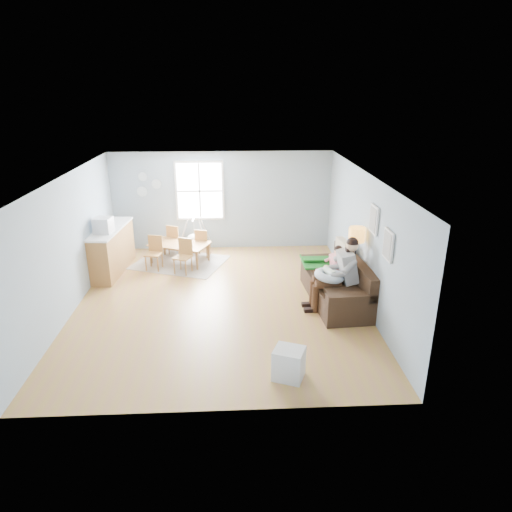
{
  "coord_description": "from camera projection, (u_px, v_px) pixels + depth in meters",
  "views": [
    {
      "loc": [
        0.3,
        -8.82,
        4.34
      ],
      "look_at": [
        0.76,
        0.07,
        1.0
      ],
      "focal_mm": 32.0,
      "sensor_mm": 36.0,
      "label": 1
    }
  ],
  "objects": [
    {
      "name": "sofa",
      "position": [
        339.0,
        286.0,
        9.69
      ],
      "size": [
        1.18,
        2.41,
        0.95
      ],
      "color": "black",
      "rests_on": "room"
    },
    {
      "name": "wall_plates",
      "position": [
        147.0,
        185.0,
        12.26
      ],
      "size": [
        0.67,
        0.02,
        0.66
      ],
      "color": "#A8BECA",
      "rests_on": "room"
    },
    {
      "name": "window",
      "position": [
        200.0,
        191.0,
        12.38
      ],
      "size": [
        1.32,
        0.08,
        1.62
      ],
      "color": "silver",
      "rests_on": "room"
    },
    {
      "name": "toddler",
      "position": [
        333.0,
        262.0,
        9.73
      ],
      "size": [
        0.61,
        0.37,
        0.91
      ],
      "color": "white",
      "rests_on": "sofa"
    },
    {
      "name": "baby_swing",
      "position": [
        194.0,
        238.0,
        12.46
      ],
      "size": [
        0.97,
        0.99,
        0.97
      ],
      "color": "silver",
      "rests_on": "room"
    },
    {
      "name": "room",
      "position": [
        218.0,
        190.0,
        8.9
      ],
      "size": [
        8.4,
        9.4,
        3.9
      ],
      "color": "#A37C39"
    },
    {
      "name": "chair_ne",
      "position": [
        202.0,
        242.0,
        12.12
      ],
      "size": [
        0.43,
        0.43,
        0.79
      ],
      "color": "#A56C39",
      "rests_on": "rug"
    },
    {
      "name": "counter",
      "position": [
        111.0,
        250.0,
        11.16
      ],
      "size": [
        0.76,
        2.05,
        1.12
      ],
      "color": "brown",
      "rests_on": "room"
    },
    {
      "name": "floor_lamp",
      "position": [
        356.0,
        241.0,
        9.29
      ],
      "size": [
        0.33,
        0.33,
        1.65
      ],
      "color": "black",
      "rests_on": "room"
    },
    {
      "name": "rug",
      "position": [
        180.0,
        262.0,
        11.89
      ],
      "size": [
        2.65,
        2.33,
        0.01
      ],
      "primitive_type": "cube",
      "rotation": [
        0.0,
        0.0,
        -0.35
      ],
      "color": "#9C968E",
      "rests_on": "room"
    },
    {
      "name": "infant",
      "position": [
        329.0,
        271.0,
        9.21
      ],
      "size": [
        0.24,
        0.41,
        0.15
      ],
      "color": "silver",
      "rests_on": "nursing_pillow"
    },
    {
      "name": "nursing_pillow",
      "position": [
        329.0,
        276.0,
        9.2
      ],
      "size": [
        0.74,
        0.73,
        0.25
      ],
      "primitive_type": "torus",
      "rotation": [
        0.0,
        0.14,
        0.21
      ],
      "color": "silver",
      "rests_on": "father"
    },
    {
      "name": "beige_pillow",
      "position": [
        343.0,
        252.0,
        10.1
      ],
      "size": [
        0.24,
        0.59,
        0.57
      ],
      "primitive_type": "cube",
      "rotation": [
        0.0,
        0.0,
        0.14
      ],
      "color": "tan",
      "rests_on": "sofa"
    },
    {
      "name": "dining_table",
      "position": [
        180.0,
        253.0,
        11.81
      ],
      "size": [
        1.67,
        1.32,
        0.52
      ],
      "primitive_type": "imported",
      "rotation": [
        0.0,
        0.0,
        -0.4
      ],
      "color": "brown",
      "rests_on": "rug"
    },
    {
      "name": "chair_sw",
      "position": [
        154.0,
        251.0,
        11.36
      ],
      "size": [
        0.46,
        0.46,
        0.85
      ],
      "color": "#A56C39",
      "rests_on": "rug"
    },
    {
      "name": "chair_nw",
      "position": [
        175.0,
        238.0,
        12.33
      ],
      "size": [
        0.49,
        0.49,
        0.83
      ],
      "color": "#A56C39",
      "rests_on": "rug"
    },
    {
      "name": "storage_cube",
      "position": [
        288.0,
        363.0,
        7.14
      ],
      "size": [
        0.58,
        0.55,
        0.51
      ],
      "color": "silver",
      "rests_on": "room"
    },
    {
      "name": "monitor",
      "position": [
        103.0,
        225.0,
        10.54
      ],
      "size": [
        0.43,
        0.42,
        0.36
      ],
      "color": "silver",
      "rests_on": "counter"
    },
    {
      "name": "green_throw",
      "position": [
        326.0,
        261.0,
        10.31
      ],
      "size": [
        1.07,
        0.87,
        0.04
      ],
      "primitive_type": "cube",
      "rotation": [
        0.0,
        0.0,
        -0.0
      ],
      "color": "#135718",
      "rests_on": "sofa"
    },
    {
      "name": "pictures",
      "position": [
        381.0,
        232.0,
        8.27
      ],
      "size": [
        0.05,
        1.34,
        0.74
      ],
      "color": "silver",
      "rests_on": "room"
    },
    {
      "name": "father",
      "position": [
        338.0,
        271.0,
        9.19
      ],
      "size": [
        1.09,
        0.51,
        1.54
      ],
      "color": "gray",
      "rests_on": "sofa"
    },
    {
      "name": "chair_se",
      "position": [
        184.0,
        254.0,
        11.13
      ],
      "size": [
        0.51,
        0.51,
        0.85
      ],
      "color": "#A56C39",
      "rests_on": "rug"
    }
  ]
}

